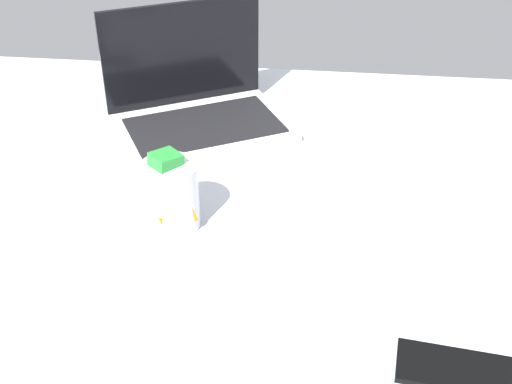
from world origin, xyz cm
name	(u,v)px	position (x,y,z in cm)	size (l,w,h in cm)	color
bed_mattress	(148,284)	(0.00, 0.00, 9.00)	(180.00, 140.00, 18.00)	#B7BCC6
laptop	(196,106)	(1.16, 38.94, 22.41)	(40.00, 36.08, 23.00)	silver
snack_cup	(170,195)	(3.75, 4.61, 23.75)	(9.16, 9.31, 13.15)	silver
cell_phone	(455,370)	(44.51, -21.31, 18.40)	(6.80, 14.00, 0.80)	black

